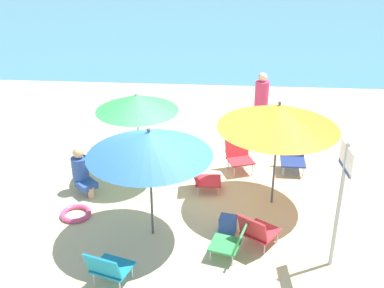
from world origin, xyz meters
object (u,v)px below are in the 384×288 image
at_px(warning_sign, 342,188).
at_px(umbrella_orange, 279,116).
at_px(person_a, 81,171).
at_px(person_b, 261,110).
at_px(beach_chair_b, 239,154).
at_px(umbrella_blue, 149,143).
at_px(beach_chair_e, 293,155).
at_px(beach_bag, 228,224).
at_px(swim_ring, 76,214).
at_px(beach_chair_a, 232,242).
at_px(beach_chair_d, 108,267).
at_px(beach_chair_c, 257,230).
at_px(umbrella_green, 137,103).
at_px(beach_chair_f, 202,177).

bearing_deg(warning_sign, umbrella_orange, 109.87).
bearing_deg(person_a, person_b, 77.33).
height_order(beach_chair_b, person_b, person_b).
distance_m(umbrella_blue, beach_chair_e, 3.72).
bearing_deg(beach_bag, beach_chair_b, 84.87).
bearing_deg(beach_bag, person_a, 158.29).
relative_size(swim_ring, beach_bag, 1.82).
relative_size(beach_chair_b, warning_sign, 0.33).
bearing_deg(beach_chair_a, warning_sign, -166.24).
height_order(beach_chair_a, beach_bag, beach_chair_a).
xyz_separation_m(umbrella_orange, beach_chair_b, (-0.60, 1.19, -1.34)).
distance_m(umbrella_orange, beach_chair_d, 3.67).
bearing_deg(swim_ring, beach_bag, -5.94).
xyz_separation_m(umbrella_orange, person_b, (-0.13, 2.33, -0.82)).
distance_m(beach_chair_c, beach_bag, 0.61).
relative_size(umbrella_green, umbrella_orange, 0.86).
distance_m(umbrella_orange, beach_chair_b, 1.89).
relative_size(beach_chair_a, beach_chair_c, 0.80).
xyz_separation_m(beach_chair_d, swim_ring, (-0.99, 1.69, -0.29)).
height_order(umbrella_green, umbrella_orange, umbrella_orange).
distance_m(person_a, warning_sign, 4.72).
relative_size(person_a, swim_ring, 1.69).
xyz_separation_m(warning_sign, swim_ring, (-4.19, 0.96, -1.29)).
xyz_separation_m(umbrella_blue, beach_chair_f, (0.73, 1.42, -1.35)).
xyz_separation_m(beach_chair_e, beach_chair_f, (-1.79, -0.97, -0.03)).
bearing_deg(beach_chair_d, beach_chair_b, -9.46).
xyz_separation_m(umbrella_orange, beach_chair_e, (0.50, 1.30, -1.37)).
relative_size(umbrella_orange, beach_chair_c, 2.69).
height_order(beach_chair_b, swim_ring, beach_chair_b).
bearing_deg(umbrella_blue, umbrella_orange, 28.49).
relative_size(umbrella_orange, person_b, 1.21).
relative_size(beach_chair_c, beach_bag, 2.60).
relative_size(umbrella_blue, beach_chair_b, 2.94).
relative_size(umbrella_orange, beach_chair_b, 3.14).
relative_size(beach_chair_e, swim_ring, 1.18).
xyz_separation_m(beach_chair_c, beach_bag, (-0.46, 0.37, -0.17)).
distance_m(umbrella_blue, person_b, 3.98).
bearing_deg(beach_chair_e, beach_chair_b, -82.27).
height_order(umbrella_orange, beach_chair_d, umbrella_orange).
height_order(beach_chair_a, beach_chair_f, beach_chair_f).
distance_m(swim_ring, beach_bag, 2.65).
bearing_deg(beach_chair_c, umbrella_blue, 115.89).
bearing_deg(beach_chair_c, beach_chair_d, 150.52).
bearing_deg(umbrella_orange, umbrella_green, 162.90).
height_order(beach_chair_d, person_b, person_b).
bearing_deg(person_b, warning_sign, 71.04).
bearing_deg(umbrella_blue, beach_chair_e, 43.61).
bearing_deg(person_b, umbrella_blue, 29.61).
xyz_separation_m(beach_chair_a, beach_chair_b, (0.13, 2.80, 0.06)).
distance_m(beach_chair_b, beach_chair_f, 1.10).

